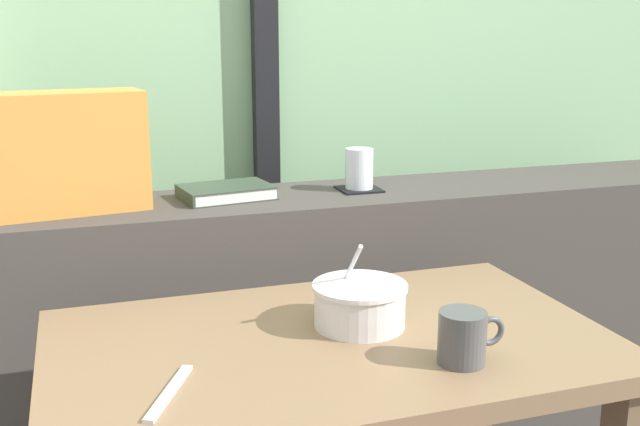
# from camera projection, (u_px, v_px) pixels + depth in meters

# --- Properties ---
(window_divider_post) EXTENTS (0.07, 0.05, 2.60)m
(window_divider_post) POSITION_uv_depth(u_px,v_px,m) (264.00, 5.00, 2.13)
(window_divider_post) COLOR black
(window_divider_post) RESTS_ON ground
(dark_console_ledge) EXTENTS (2.80, 0.31, 0.84)m
(dark_console_ledge) POSITION_uv_depth(u_px,v_px,m) (256.00, 363.00, 1.86)
(dark_console_ledge) COLOR #423D38
(dark_console_ledge) RESTS_ON ground
(breakfast_table) EXTENTS (0.95, 0.57, 0.72)m
(breakfast_table) POSITION_uv_depth(u_px,v_px,m) (333.00, 412.00, 1.31)
(breakfast_table) COLOR brown
(breakfast_table) RESTS_ON ground
(coaster_square) EXTENTS (0.10, 0.10, 0.00)m
(coaster_square) POSITION_uv_depth(u_px,v_px,m) (359.00, 189.00, 1.85)
(coaster_square) COLOR black
(coaster_square) RESTS_ON dark_console_ledge
(juice_glass) EXTENTS (0.07, 0.07, 0.10)m
(juice_glass) POSITION_uv_depth(u_px,v_px,m) (359.00, 171.00, 1.84)
(juice_glass) COLOR white
(juice_glass) RESTS_ON coaster_square
(closed_book) EXTENTS (0.23, 0.17, 0.03)m
(closed_book) POSITION_uv_depth(u_px,v_px,m) (226.00, 192.00, 1.76)
(closed_book) COLOR #334233
(closed_book) RESTS_ON dark_console_ledge
(throw_pillow) EXTENTS (0.34, 0.18, 0.26)m
(throw_pillow) POSITION_uv_depth(u_px,v_px,m) (69.00, 152.00, 1.61)
(throw_pillow) COLOR #D18938
(throw_pillow) RESTS_ON dark_console_ledge
(soup_bowl) EXTENTS (0.17, 0.17, 0.16)m
(soup_bowl) POSITION_uv_depth(u_px,v_px,m) (360.00, 305.00, 1.32)
(soup_bowl) COLOR silver
(soup_bowl) RESTS_ON breakfast_table
(fork_utensil) EXTENTS (0.09, 0.16, 0.01)m
(fork_utensil) POSITION_uv_depth(u_px,v_px,m) (169.00, 392.00, 1.07)
(fork_utensil) COLOR silver
(fork_utensil) RESTS_ON breakfast_table
(ceramic_mug) EXTENTS (0.11, 0.08, 0.08)m
(ceramic_mug) POSITION_uv_depth(u_px,v_px,m) (463.00, 337.00, 1.17)
(ceramic_mug) COLOR #4C4C4C
(ceramic_mug) RESTS_ON breakfast_table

